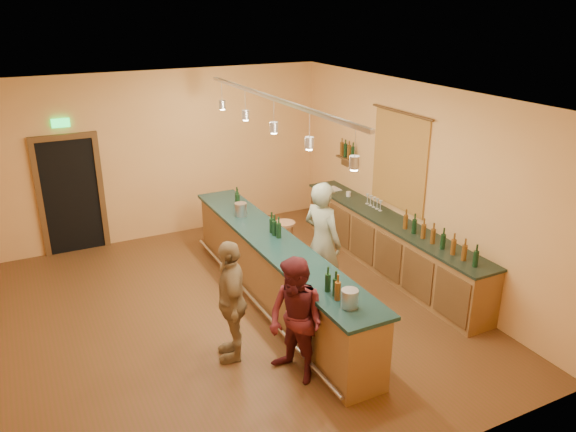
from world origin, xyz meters
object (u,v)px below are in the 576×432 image
tasting_bar (275,268)px  bar_stool (285,230)px  customer_a (296,321)px  back_counter (389,244)px  customer_b (231,300)px  bartender (322,242)px

tasting_bar → bar_stool: (0.79, 1.26, 0.01)m
customer_a → bar_stool: bearing=137.6°
back_counter → tasting_bar: tasting_bar is taller
customer_b → bar_stool: customer_b is taller
tasting_bar → customer_b: customer_b is taller
tasting_bar → customer_b: (-1.07, -0.96, 0.21)m
back_counter → bartender: (-1.50, -0.30, 0.46)m
back_counter → customer_a: 3.40m
back_counter → customer_b: bearing=-161.0°
tasting_bar → customer_a: bearing=-107.6°
customer_b → tasting_bar: bearing=148.6°
back_counter → bar_stool: back_counter is taller
back_counter → customer_a: (-2.79, -1.91, 0.31)m
bartender → customer_a: size_ratio=1.19×
back_counter → tasting_bar: size_ratio=0.89×
bartender → customer_b: size_ratio=1.15×
customer_a → tasting_bar: bearing=144.0°
tasting_bar → bartender: 0.82m
bartender → customer_b: bartender is taller
back_counter → bartender: size_ratio=2.41×
back_counter → customer_b: (-3.32, -1.14, 0.33)m
tasting_bar → bar_stool: 1.49m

